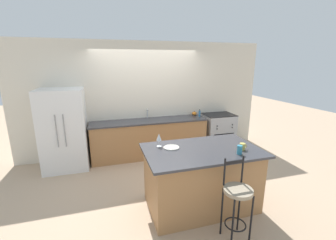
% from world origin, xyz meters
% --- Properties ---
extents(ground_plane, '(18.00, 18.00, 0.00)m').
position_xyz_m(ground_plane, '(0.00, 0.00, 0.00)').
color(ground_plane, tan).
extents(wall_back, '(6.00, 0.07, 2.70)m').
position_xyz_m(wall_back, '(0.00, 0.67, 1.35)').
color(wall_back, beige).
rests_on(wall_back, ground_plane).
extents(back_counter, '(2.74, 0.65, 0.89)m').
position_xyz_m(back_counter, '(0.00, 0.36, 0.45)').
color(back_counter, '#A87547').
rests_on(back_counter, ground_plane).
extents(sink_faucet, '(0.02, 0.13, 0.22)m').
position_xyz_m(sink_faucet, '(0.00, 0.56, 1.03)').
color(sink_faucet, '#ADAFB5').
rests_on(sink_faucet, back_counter).
extents(kitchen_island, '(1.74, 1.06, 0.95)m').
position_xyz_m(kitchen_island, '(0.35, -1.81, 0.48)').
color(kitchen_island, '#A87547').
rests_on(kitchen_island, ground_plane).
extents(refrigerator, '(0.89, 0.80, 1.70)m').
position_xyz_m(refrigerator, '(-1.84, 0.26, 0.85)').
color(refrigerator, white).
rests_on(refrigerator, ground_plane).
extents(oven_range, '(0.76, 0.63, 0.92)m').
position_xyz_m(oven_range, '(1.84, 0.34, 0.46)').
color(oven_range, '#ADAFB5').
rests_on(oven_range, ground_plane).
extents(bar_stool_near, '(0.36, 0.36, 1.09)m').
position_xyz_m(bar_stool_near, '(0.48, -2.58, 0.58)').
color(bar_stool_near, black).
rests_on(bar_stool_near, ground_plane).
extents(dinner_plate, '(0.24, 0.24, 0.02)m').
position_xyz_m(dinner_plate, '(-0.07, -1.63, 0.96)').
color(dinner_plate, beige).
rests_on(dinner_plate, kitchen_island).
extents(wine_glass, '(0.08, 0.08, 0.21)m').
position_xyz_m(wine_glass, '(-0.24, -1.51, 1.10)').
color(wine_glass, white).
rests_on(wine_glass, kitchen_island).
extents(coffee_mug, '(0.12, 0.08, 0.10)m').
position_xyz_m(coffee_mug, '(0.92, -2.00, 1.00)').
color(coffee_mug, '#C1B251').
rests_on(coffee_mug, kitchen_island).
extents(tumbler_cup, '(0.07, 0.07, 0.13)m').
position_xyz_m(tumbler_cup, '(0.78, -2.13, 1.02)').
color(tumbler_cup, teal).
rests_on(tumbler_cup, kitchen_island).
extents(pumpkin_decoration, '(0.12, 0.12, 0.12)m').
position_xyz_m(pumpkin_decoration, '(1.21, 0.51, 0.94)').
color(pumpkin_decoration, orange).
rests_on(pumpkin_decoration, back_counter).
extents(soap_bottle, '(0.05, 0.05, 0.19)m').
position_xyz_m(soap_bottle, '(1.29, 0.36, 0.97)').
color(soap_bottle, teal).
rests_on(soap_bottle, back_counter).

